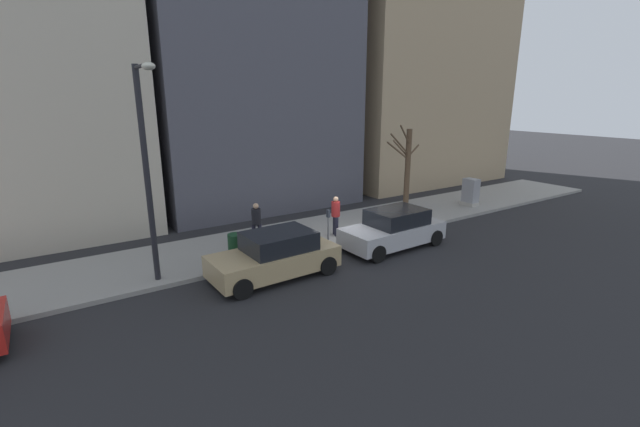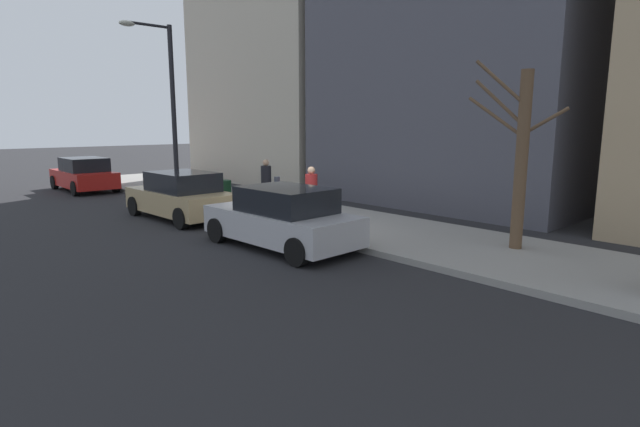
{
  "view_description": "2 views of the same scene",
  "coord_description": "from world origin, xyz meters",
  "px_view_note": "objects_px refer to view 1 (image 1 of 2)",
  "views": [
    {
      "loc": [
        -12.8,
        10.11,
        5.78
      ],
      "look_at": [
        -0.32,
        1.87,
        1.67
      ],
      "focal_mm": 24.0,
      "sensor_mm": 36.0,
      "label": 1
    },
    {
      "loc": [
        -8.52,
        -10.62,
        3.03
      ],
      "look_at": [
        -0.41,
        -1.82,
        0.87
      ],
      "focal_mm": 28.0,
      "sensor_mm": 36.0,
      "label": 2
    }
  ],
  "objects_px": {
    "parked_car_tan": "(275,256)",
    "streetlamp": "(147,159)",
    "parking_meter": "(328,223)",
    "trash_bin": "(236,246)",
    "pedestrian_near_meter": "(336,214)",
    "office_tower_left": "(392,28)",
    "parked_car_silver": "(394,229)",
    "utility_box": "(471,192)",
    "pedestrian_midblock": "(256,221)",
    "bare_tree": "(407,167)"
  },
  "relations": [
    {
      "from": "parked_car_tan",
      "to": "streetlamp",
      "type": "relative_size",
      "value": 0.65
    },
    {
      "from": "parking_meter",
      "to": "trash_bin",
      "type": "xyz_separation_m",
      "value": [
        0.45,
        3.7,
        -0.38
      ]
    },
    {
      "from": "parking_meter",
      "to": "trash_bin",
      "type": "relative_size",
      "value": 1.5
    },
    {
      "from": "pedestrian_near_meter",
      "to": "office_tower_left",
      "type": "distance_m",
      "value": 18.63
    },
    {
      "from": "parked_car_tan",
      "to": "parked_car_silver",
      "type": "bearing_deg",
      "value": -91.58
    },
    {
      "from": "parking_meter",
      "to": "utility_box",
      "type": "distance_m",
      "value": 9.81
    },
    {
      "from": "streetlamp",
      "to": "office_tower_left",
      "type": "bearing_deg",
      "value": -60.09
    },
    {
      "from": "parked_car_silver",
      "to": "trash_bin",
      "type": "relative_size",
      "value": 4.72
    },
    {
      "from": "parking_meter",
      "to": "pedestrian_midblock",
      "type": "relative_size",
      "value": 0.81
    },
    {
      "from": "parking_meter",
      "to": "pedestrian_midblock",
      "type": "xyz_separation_m",
      "value": [
        1.4,
        2.43,
        0.11
      ]
    },
    {
      "from": "parked_car_silver",
      "to": "streetlamp",
      "type": "xyz_separation_m",
      "value": [
        1.32,
        8.62,
        3.28
      ]
    },
    {
      "from": "pedestrian_near_meter",
      "to": "office_tower_left",
      "type": "relative_size",
      "value": 0.08
    },
    {
      "from": "parked_car_silver",
      "to": "office_tower_left",
      "type": "bearing_deg",
      "value": -42.74
    },
    {
      "from": "streetlamp",
      "to": "pedestrian_near_meter",
      "type": "bearing_deg",
      "value": -83.77
    },
    {
      "from": "streetlamp",
      "to": "trash_bin",
      "type": "xyz_separation_m",
      "value": [
        0.62,
        -2.81,
        -3.42
      ]
    },
    {
      "from": "trash_bin",
      "to": "pedestrian_near_meter",
      "type": "distance_m",
      "value": 4.54
    },
    {
      "from": "bare_tree",
      "to": "trash_bin",
      "type": "distance_m",
      "value": 10.27
    },
    {
      "from": "parked_car_tan",
      "to": "bare_tree",
      "type": "height_order",
      "value": "bare_tree"
    },
    {
      "from": "utility_box",
      "to": "bare_tree",
      "type": "relative_size",
      "value": 0.33
    },
    {
      "from": "trash_bin",
      "to": "streetlamp",
      "type": "bearing_deg",
      "value": 102.37
    },
    {
      "from": "streetlamp",
      "to": "pedestrian_midblock",
      "type": "xyz_separation_m",
      "value": [
        1.57,
        -4.09,
        -2.93
      ]
    },
    {
      "from": "bare_tree",
      "to": "pedestrian_midblock",
      "type": "height_order",
      "value": "bare_tree"
    },
    {
      "from": "parked_car_silver",
      "to": "parked_car_tan",
      "type": "relative_size",
      "value": 1.0
    },
    {
      "from": "parked_car_tan",
      "to": "streetlamp",
      "type": "distance_m",
      "value": 4.9
    },
    {
      "from": "parking_meter",
      "to": "pedestrian_near_meter",
      "type": "bearing_deg",
      "value": -51.98
    },
    {
      "from": "parking_meter",
      "to": "pedestrian_midblock",
      "type": "height_order",
      "value": "pedestrian_midblock"
    },
    {
      "from": "pedestrian_midblock",
      "to": "office_tower_left",
      "type": "relative_size",
      "value": 0.08
    },
    {
      "from": "pedestrian_midblock",
      "to": "parked_car_silver",
      "type": "bearing_deg",
      "value": -172.35
    },
    {
      "from": "parked_car_tan",
      "to": "utility_box",
      "type": "distance_m",
      "value": 13.1
    },
    {
      "from": "parked_car_silver",
      "to": "bare_tree",
      "type": "height_order",
      "value": "bare_tree"
    },
    {
      "from": "parked_car_tan",
      "to": "streetlamp",
      "type": "bearing_deg",
      "value": 67.07
    },
    {
      "from": "office_tower_left",
      "to": "bare_tree",
      "type": "bearing_deg",
      "value": 142.78
    },
    {
      "from": "streetlamp",
      "to": "parking_meter",
      "type": "bearing_deg",
      "value": -88.53
    },
    {
      "from": "parked_car_silver",
      "to": "parking_meter",
      "type": "distance_m",
      "value": 2.59
    },
    {
      "from": "utility_box",
      "to": "trash_bin",
      "type": "distance_m",
      "value": 13.48
    },
    {
      "from": "pedestrian_near_meter",
      "to": "office_tower_left",
      "type": "xyz_separation_m",
      "value": [
        10.47,
        -12.27,
        9.32
      ]
    },
    {
      "from": "pedestrian_near_meter",
      "to": "pedestrian_midblock",
      "type": "height_order",
      "value": "same"
    },
    {
      "from": "parking_meter",
      "to": "parked_car_silver",
      "type": "bearing_deg",
      "value": -125.15
    },
    {
      "from": "parked_car_tan",
      "to": "pedestrian_midblock",
      "type": "distance_m",
      "value": 2.99
    },
    {
      "from": "streetlamp",
      "to": "pedestrian_midblock",
      "type": "relative_size",
      "value": 3.92
    },
    {
      "from": "utility_box",
      "to": "streetlamp",
      "type": "relative_size",
      "value": 0.22
    },
    {
      "from": "bare_tree",
      "to": "utility_box",
      "type": "bearing_deg",
      "value": -110.48
    },
    {
      "from": "parked_car_silver",
      "to": "streetlamp",
      "type": "relative_size",
      "value": 0.65
    },
    {
      "from": "utility_box",
      "to": "bare_tree",
      "type": "height_order",
      "value": "bare_tree"
    },
    {
      "from": "parked_car_silver",
      "to": "pedestrian_midblock",
      "type": "distance_m",
      "value": 5.39
    },
    {
      "from": "pedestrian_near_meter",
      "to": "bare_tree",
      "type": "bearing_deg",
      "value": -56.56
    },
    {
      "from": "parking_meter",
      "to": "bare_tree",
      "type": "xyz_separation_m",
      "value": [
        2.15,
        -6.28,
        1.36
      ]
    },
    {
      "from": "pedestrian_midblock",
      "to": "pedestrian_near_meter",
      "type": "bearing_deg",
      "value": -153.26
    },
    {
      "from": "parked_car_tan",
      "to": "parking_meter",
      "type": "bearing_deg",
      "value": -66.17
    },
    {
      "from": "parked_car_silver",
      "to": "office_tower_left",
      "type": "distance_m",
      "value": 19.3
    }
  ]
}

